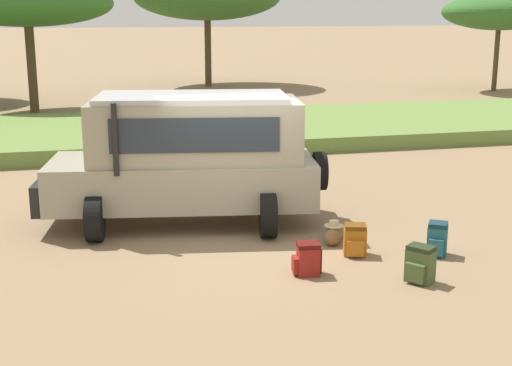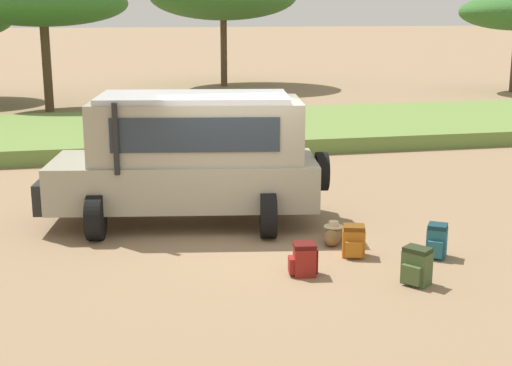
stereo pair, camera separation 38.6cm
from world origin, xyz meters
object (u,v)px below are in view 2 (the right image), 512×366
at_px(safari_vehicle, 190,156).
at_px(backpack_beside_front_wheel, 437,241).
at_px(backpack_near_rear_wheel, 304,260).
at_px(backpack_outermost, 354,241).
at_px(acacia_tree_right_mid, 43,4).
at_px(backpack_cluster_center, 416,267).
at_px(duffel_bag_low_black_case, 334,233).

height_order(safari_vehicle, backpack_beside_front_wheel, safari_vehicle).
height_order(safari_vehicle, backpack_near_rear_wheel, safari_vehicle).
bearing_deg(safari_vehicle, backpack_near_rear_wheel, -67.13).
height_order(backpack_outermost, acacia_tree_right_mid, acacia_tree_right_mid).
relative_size(backpack_beside_front_wheel, backpack_cluster_center, 0.99).
distance_m(backpack_cluster_center, backpack_near_rear_wheel, 1.67).
distance_m(safari_vehicle, backpack_cluster_center, 4.89).
bearing_deg(acacia_tree_right_mid, backpack_beside_front_wheel, -69.28).
distance_m(safari_vehicle, backpack_near_rear_wheel, 3.56).
height_order(safari_vehicle, backpack_outermost, safari_vehicle).
height_order(safari_vehicle, acacia_tree_right_mid, acacia_tree_right_mid).
height_order(backpack_cluster_center, duffel_bag_low_black_case, backpack_cluster_center).
bearing_deg(acacia_tree_right_mid, backpack_near_rear_wheel, -75.85).
distance_m(safari_vehicle, acacia_tree_right_mid, 17.04).
height_order(backpack_beside_front_wheel, backpack_outermost, backpack_beside_front_wheel).
bearing_deg(safari_vehicle, duffel_bag_low_black_case, -36.56).
xyz_separation_m(backpack_near_rear_wheel, duffel_bag_low_black_case, (0.97, 1.44, -0.09)).
distance_m(backpack_beside_front_wheel, backpack_cluster_center, 1.32).
relative_size(backpack_beside_front_wheel, backpack_near_rear_wheel, 1.10).
bearing_deg(backpack_cluster_center, acacia_tree_right_mid, 107.64).
relative_size(backpack_beside_front_wheel, backpack_outermost, 1.07).
height_order(backpack_cluster_center, backpack_near_rear_wheel, backpack_cluster_center).
relative_size(safari_vehicle, duffel_bag_low_black_case, 7.24).
xyz_separation_m(backpack_beside_front_wheel, backpack_outermost, (-1.31, 0.33, -0.02)).
xyz_separation_m(backpack_cluster_center, backpack_outermost, (-0.48, 1.37, -0.02)).
bearing_deg(acacia_tree_right_mid, backpack_cluster_center, -72.36).
relative_size(backpack_cluster_center, acacia_tree_right_mid, 0.09).
relative_size(backpack_beside_front_wheel, duffel_bag_low_black_case, 0.74).
xyz_separation_m(backpack_near_rear_wheel, backpack_outermost, (1.04, 0.65, 0.01)).
height_order(backpack_beside_front_wheel, backpack_cluster_center, backpack_cluster_center).
height_order(backpack_outermost, duffel_bag_low_black_case, backpack_outermost).
height_order(backpack_beside_front_wheel, acacia_tree_right_mid, acacia_tree_right_mid).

